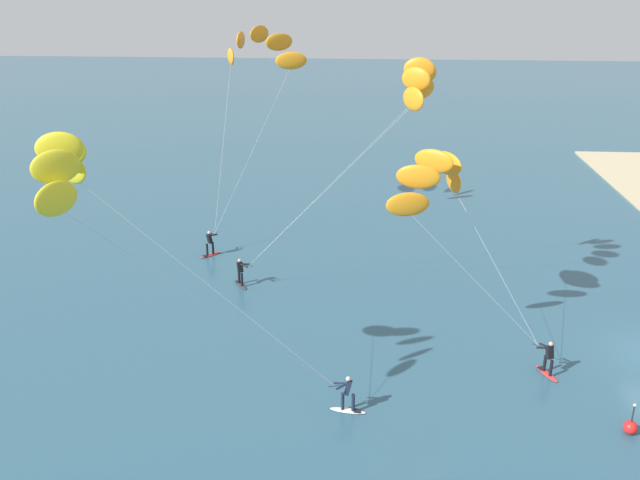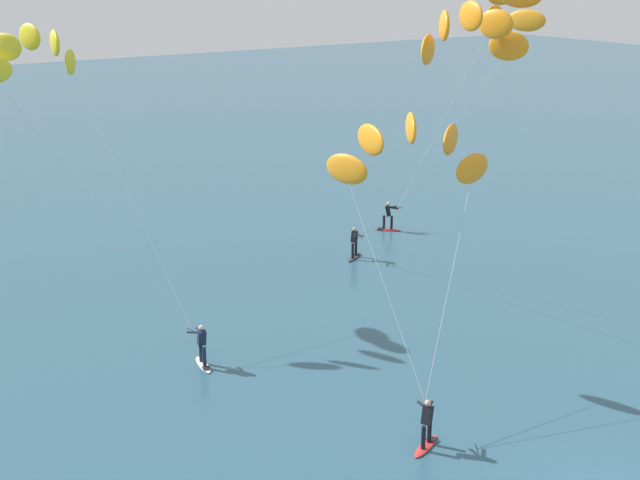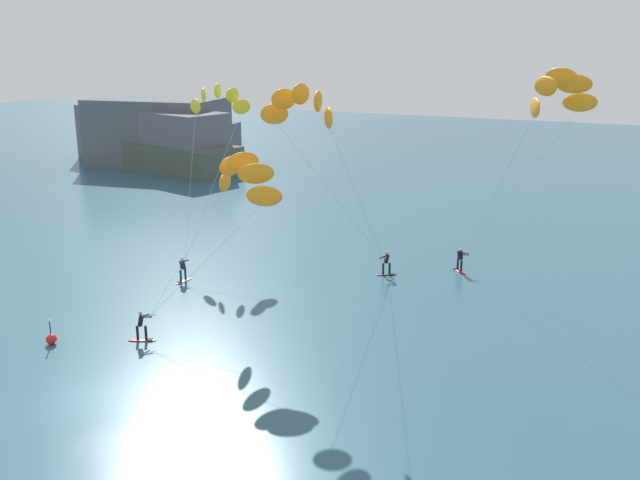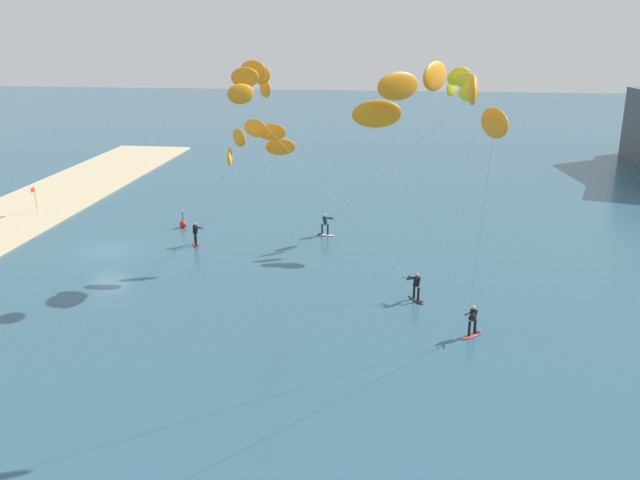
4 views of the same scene
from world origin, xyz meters
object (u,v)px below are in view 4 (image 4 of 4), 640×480
kitesurfer_far_out (436,108)px  beach_flag (34,195)px  kitesurfer_nearshore (454,90)px  kitesurfer_downwind (261,91)px  kitesurfer_mid_water (253,144)px  marker_buoy (183,224)px

kitesurfer_far_out → beach_flag: (-24.36, -31.22, -10.36)m
kitesurfer_nearshore → kitesurfer_downwind: size_ratio=0.92×
kitesurfer_far_out → beach_flag: size_ratio=6.28×
kitesurfer_mid_water → kitesurfer_far_out: 18.80m
kitesurfer_mid_water → kitesurfer_far_out: kitesurfer_far_out is taller
kitesurfer_far_out → kitesurfer_downwind: bearing=-141.4°
kitesurfer_mid_water → marker_buoy: 12.90m
marker_buoy → beach_flag: bearing=-98.9°
kitesurfer_mid_water → beach_flag: size_ratio=4.32×
beach_flag → kitesurfer_downwind: bearing=59.8°
kitesurfer_nearshore → beach_flag: (-0.11, -33.40, -8.84)m
kitesurfer_downwind → beach_flag: size_ratio=6.00×
kitesurfer_far_out → kitesurfer_downwind: (-11.59, -9.27, -0.54)m
kitesurfer_mid_water → beach_flag: (-9.38, -20.65, -6.21)m
kitesurfer_downwind → marker_buoy: bearing=-140.8°
kitesurfer_nearshore → marker_buoy: (1.97, -20.17, -10.25)m
kitesurfer_downwind → beach_flag: 27.23m
kitesurfer_far_out → beach_flag: kitesurfer_far_out is taller
kitesurfer_far_out → kitesurfer_mid_water: bearing=-144.8°
kitesurfer_far_out → kitesurfer_downwind: 14.85m
kitesurfer_mid_water → kitesurfer_far_out: (14.98, 10.58, 4.14)m
kitesurfer_downwind → beach_flag: kitesurfer_downwind is taller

